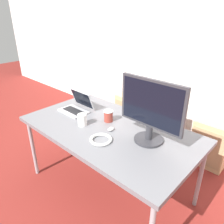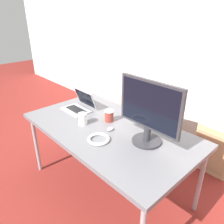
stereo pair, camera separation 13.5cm
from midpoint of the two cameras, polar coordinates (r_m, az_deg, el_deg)
The scene contains 13 objects.
ground_plane at distance 2.57m, azimuth -2.36°, elevation -19.01°, with size 14.00×14.00×0.00m, color maroon.
wall_back at distance 3.13m, azimuth 17.99°, elevation 15.09°, with size 10.00×0.05×2.60m.
desk at distance 2.13m, azimuth -2.70°, elevation -5.17°, with size 1.71×0.96×0.76m.
office_chair at distance 2.89m, azimuth 8.40°, elevation -3.94°, with size 0.56×0.59×1.06m.
cabinet_left at distance 3.53m, azimuth 4.58°, elevation 0.15°, with size 0.41×0.47×0.59m.
cabinet_right at distance 3.02m, azimuth 23.79°, elevation -6.83°, with size 0.41×0.47×0.59m.
water_bottle at distance 3.38m, azimuth 4.85°, elevation 6.42°, with size 0.06×0.06×0.24m.
laptop_center at distance 2.47m, azimuth -10.82°, elevation 1.25°, with size 0.33×0.28×0.21m.
monitor at distance 1.79m, azimuth 8.01°, elevation 0.36°, with size 0.59×0.25×0.55m.
mouse at distance 2.05m, azimuth -2.19°, elevation -4.52°, with size 0.04×0.07×0.03m.
coffee_cup_white at distance 2.16m, azimuth -9.58°, elevation -2.05°, with size 0.09×0.09×0.12m.
coffee_cup_brown at distance 2.20m, azimuth -2.70°, elevation -1.08°, with size 0.09×0.09×0.12m.
cable_coil at distance 1.91m, azimuth -4.98°, elevation -7.22°, with size 0.20×0.20×0.03m.
Camera 1 is at (1.27, -1.32, 1.80)m, focal length 35.00 mm.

